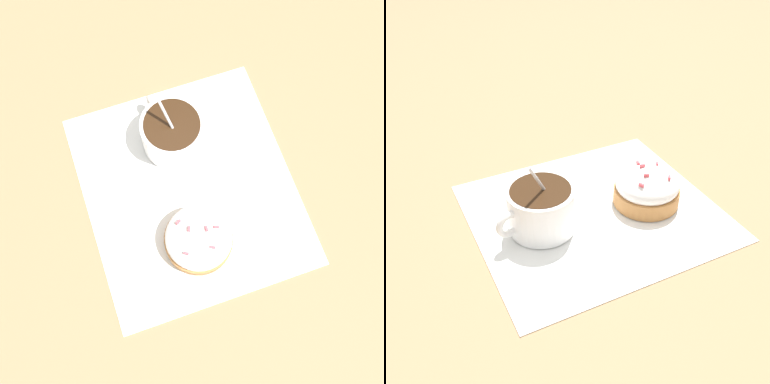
% 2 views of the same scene
% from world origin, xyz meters
% --- Properties ---
extents(ground_plane, '(3.00, 3.00, 0.00)m').
position_xyz_m(ground_plane, '(0.00, 0.00, 0.00)').
color(ground_plane, '#93704C').
extents(paper_napkin, '(0.33, 0.30, 0.00)m').
position_xyz_m(paper_napkin, '(0.00, 0.00, 0.00)').
color(paper_napkin, white).
rests_on(paper_napkin, ground_plane).
extents(coffee_cup, '(0.11, 0.09, 0.11)m').
position_xyz_m(coffee_cup, '(0.08, 0.00, 0.04)').
color(coffee_cup, white).
rests_on(coffee_cup, paper_napkin).
extents(frosted_pastry, '(0.09, 0.09, 0.06)m').
position_xyz_m(frosted_pastry, '(-0.08, 0.01, 0.03)').
color(frosted_pastry, '#B2753D').
rests_on(frosted_pastry, paper_napkin).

